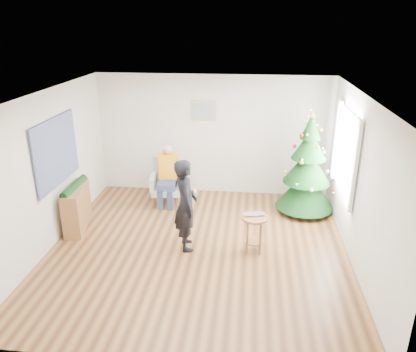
# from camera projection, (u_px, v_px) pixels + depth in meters

# --- Properties ---
(floor) EXTENTS (5.00, 5.00, 0.00)m
(floor) POSITION_uv_depth(u_px,v_px,m) (198.00, 248.00, 6.90)
(floor) COLOR brown
(floor) RESTS_ON ground
(ceiling) EXTENTS (5.00, 5.00, 0.00)m
(ceiling) POSITION_uv_depth(u_px,v_px,m) (197.00, 96.00, 5.96)
(ceiling) COLOR white
(ceiling) RESTS_ON wall_back
(wall_back) EXTENTS (5.00, 0.00, 5.00)m
(wall_back) POSITION_uv_depth(u_px,v_px,m) (213.00, 136.00, 8.75)
(wall_back) COLOR silver
(wall_back) RESTS_ON floor
(wall_front) EXTENTS (5.00, 0.00, 5.00)m
(wall_front) POSITION_uv_depth(u_px,v_px,m) (165.00, 267.00, 4.12)
(wall_front) COLOR silver
(wall_front) RESTS_ON floor
(wall_left) EXTENTS (0.00, 5.00, 5.00)m
(wall_left) POSITION_uv_depth(u_px,v_px,m) (48.00, 172.00, 6.69)
(wall_left) COLOR silver
(wall_left) RESTS_ON floor
(wall_right) EXTENTS (0.00, 5.00, 5.00)m
(wall_right) POSITION_uv_depth(u_px,v_px,m) (360.00, 184.00, 6.17)
(wall_right) COLOR silver
(wall_right) RESTS_ON floor
(window_panel) EXTENTS (0.04, 1.30, 1.40)m
(window_panel) POSITION_uv_depth(u_px,v_px,m) (346.00, 152.00, 7.03)
(window_panel) COLOR white
(window_panel) RESTS_ON wall_right
(curtains) EXTENTS (0.05, 1.75, 1.50)m
(curtains) POSITION_uv_depth(u_px,v_px,m) (344.00, 152.00, 7.03)
(curtains) COLOR white
(curtains) RESTS_ON wall_right
(christmas_tree) EXTENTS (1.15, 1.15, 2.08)m
(christmas_tree) POSITION_uv_depth(u_px,v_px,m) (307.00, 168.00, 7.91)
(christmas_tree) COLOR #3F2816
(christmas_tree) RESTS_ON floor
(stool) EXTENTS (0.43, 0.43, 0.65)m
(stool) POSITION_uv_depth(u_px,v_px,m) (254.00, 234.00, 6.71)
(stool) COLOR brown
(stool) RESTS_ON floor
(laptop) EXTENTS (0.39, 0.30, 0.03)m
(laptop) POSITION_uv_depth(u_px,v_px,m) (255.00, 216.00, 6.59)
(laptop) COLOR silver
(laptop) RESTS_ON stool
(armchair) EXTENTS (0.75, 0.70, 0.97)m
(armchair) POSITION_uv_depth(u_px,v_px,m) (168.00, 187.00, 8.52)
(armchair) COLOR #98A988
(armchair) RESTS_ON floor
(seated_person) EXTENTS (0.41, 0.58, 1.27)m
(seated_person) POSITION_uv_depth(u_px,v_px,m) (168.00, 175.00, 8.36)
(seated_person) COLOR navy
(seated_person) RESTS_ON armchair
(standing_man) EXTENTS (0.53, 0.66, 1.58)m
(standing_man) POSITION_uv_depth(u_px,v_px,m) (186.00, 205.00, 6.68)
(standing_man) COLOR black
(standing_man) RESTS_ON floor
(game_controller) EXTENTS (0.07, 0.13, 0.04)m
(game_controller) POSITION_uv_depth(u_px,v_px,m) (195.00, 192.00, 6.53)
(game_controller) COLOR white
(game_controller) RESTS_ON standing_man
(console) EXTENTS (0.47, 1.04, 0.80)m
(console) POSITION_uv_depth(u_px,v_px,m) (77.00, 208.00, 7.47)
(console) COLOR brown
(console) RESTS_ON floor
(garland) EXTENTS (0.14, 0.90, 0.14)m
(garland) POSITION_uv_depth(u_px,v_px,m) (74.00, 187.00, 7.32)
(garland) COLOR black
(garland) RESTS_ON console
(tapestry) EXTENTS (0.03, 1.50, 1.15)m
(tapestry) POSITION_uv_depth(u_px,v_px,m) (56.00, 152.00, 6.87)
(tapestry) COLOR black
(tapestry) RESTS_ON wall_left
(framed_picture) EXTENTS (0.52, 0.05, 0.42)m
(framed_picture) POSITION_uv_depth(u_px,v_px,m) (204.00, 110.00, 8.53)
(framed_picture) COLOR tan
(framed_picture) RESTS_ON wall_back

